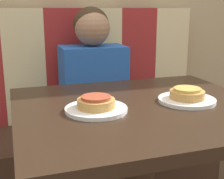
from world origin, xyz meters
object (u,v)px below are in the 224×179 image
pizza_left (96,102)px  pizza_right (187,94)px  person (93,71)px  plate_left (96,109)px  plate_right (187,100)px

pizza_left → pizza_right: (0.32, 0.00, 0.00)m
person → plate_left: (-0.16, -0.63, 0.01)m
person → plate_right: 0.65m
person → pizza_left: person is taller
plate_left → pizza_right: (0.32, 0.00, 0.02)m
pizza_left → plate_left: bearing=0.0°
person → plate_right: person is taller
plate_left → pizza_left: pizza_left is taller
pizza_left → plate_right: bearing=0.0°
person → pizza_right: 0.65m
plate_left → pizza_right: 0.32m
plate_left → person: bearing=75.9°
person → plate_left: bearing=-104.1°
person → pizza_left: bearing=-104.1°
plate_right → pizza_right: pizza_right is taller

